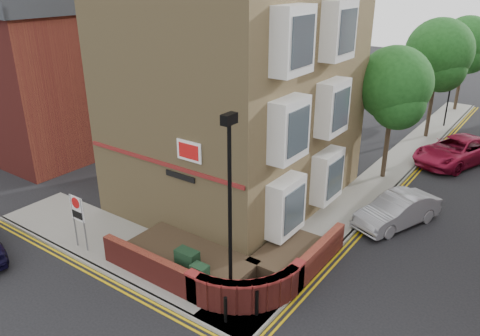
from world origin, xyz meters
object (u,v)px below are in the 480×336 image
Objects in this scene: utility_cabinet_large at (188,266)px; zone_sign at (78,213)px; lamppost at (230,214)px; silver_car_near at (397,210)px.

utility_cabinet_large is 0.55× the size of zone_sign.
lamppost is 2.86× the size of zone_sign.
lamppost is 3.24m from utility_cabinet_large.
silver_car_near is at bearing 44.58° from zone_sign.
zone_sign reaches higher than silver_car_near.
lamppost reaches higher than silver_car_near.
silver_car_near is (2.57, 8.34, -2.67)m from lamppost.
utility_cabinet_large is 4.86m from zone_sign.
zone_sign is at bearing -170.31° from utility_cabinet_large.
zone_sign is 0.54× the size of silver_car_near.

